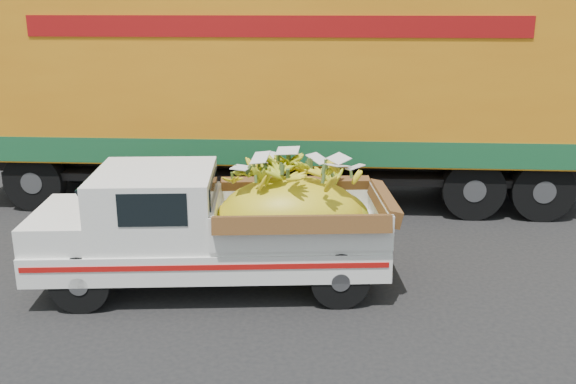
# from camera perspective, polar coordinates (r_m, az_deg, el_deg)

# --- Properties ---
(ground) EXTENTS (100.00, 100.00, 0.00)m
(ground) POSITION_cam_1_polar(r_m,az_deg,el_deg) (9.02, -10.63, -8.27)
(ground) COLOR black
(ground) RESTS_ON ground
(curb) EXTENTS (60.00, 0.25, 0.15)m
(curb) POSITION_cam_1_polar(r_m,az_deg,el_deg) (15.18, -3.64, 2.57)
(curb) COLOR gray
(curb) RESTS_ON ground
(sidewalk) EXTENTS (60.00, 4.00, 0.14)m
(sidewalk) POSITION_cam_1_polar(r_m,az_deg,el_deg) (17.21, -2.50, 4.25)
(sidewalk) COLOR gray
(sidewalk) RESTS_ON ground
(building_left) EXTENTS (18.00, 6.00, 5.00)m
(building_left) POSITION_cam_1_polar(r_m,az_deg,el_deg) (24.87, -19.52, 12.81)
(building_left) COLOR gray
(building_left) RESTS_ON ground
(pickup_truck) EXTENTS (4.82, 2.32, 1.63)m
(pickup_truck) POSITION_cam_1_polar(r_m,az_deg,el_deg) (8.65, -4.48, -2.88)
(pickup_truck) COLOR black
(pickup_truck) RESTS_ON ground
(semi_trailer) EXTENTS (12.03, 2.97, 3.80)m
(semi_trailer) POSITION_cam_1_polar(r_m,az_deg,el_deg) (12.26, -0.53, 8.98)
(semi_trailer) COLOR black
(semi_trailer) RESTS_ON ground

